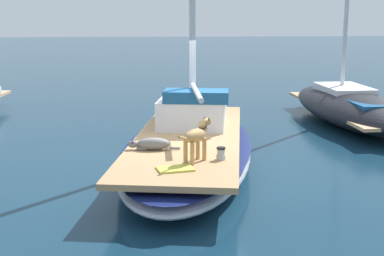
# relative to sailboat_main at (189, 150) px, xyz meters

# --- Properties ---
(ground_plane) EXTENTS (120.00, 120.00, 0.00)m
(ground_plane) POSITION_rel_sailboat_main_xyz_m (0.00, 0.00, -0.34)
(ground_plane) COLOR #143347
(sailboat_main) EXTENTS (3.62, 7.54, 0.66)m
(sailboat_main) POSITION_rel_sailboat_main_xyz_m (0.00, 0.00, 0.00)
(sailboat_main) COLOR #B2B7C1
(sailboat_main) RESTS_ON ground
(cabin_house) EXTENTS (1.73, 2.42, 0.84)m
(cabin_house) POSITION_rel_sailboat_main_xyz_m (0.19, 1.10, 0.67)
(cabin_house) COLOR silver
(cabin_house) RESTS_ON sailboat_main
(dog_grey) EXTENTS (0.95, 0.31, 0.22)m
(dog_grey) POSITION_rel_sailboat_main_xyz_m (-0.74, -1.17, 0.43)
(dog_grey) COLOR gray
(dog_grey) RESTS_ON sailboat_main
(dog_tan) EXTENTS (0.64, 0.80, 0.70)m
(dog_tan) POSITION_rel_sailboat_main_xyz_m (0.01, -2.00, 0.75)
(dog_tan) COLOR tan
(dog_tan) RESTS_ON sailboat_main
(deck_winch) EXTENTS (0.16, 0.16, 0.21)m
(deck_winch) POSITION_rel_sailboat_main_xyz_m (0.42, -1.91, 0.42)
(deck_winch) COLOR #B7B7BC
(deck_winch) RESTS_ON sailboat_main
(deck_towel) EXTENTS (0.62, 0.47, 0.03)m
(deck_towel) POSITION_rel_sailboat_main_xyz_m (-0.36, -2.46, 0.34)
(deck_towel) COLOR #D8D14C
(deck_towel) RESTS_ON sailboat_main
(moored_boat_starboard_side) EXTENTS (2.47, 6.53, 5.54)m
(moored_boat_starboard_side) POSITION_rel_sailboat_main_xyz_m (4.78, 3.94, 0.17)
(moored_boat_starboard_side) COLOR black
(moored_boat_starboard_side) RESTS_ON ground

